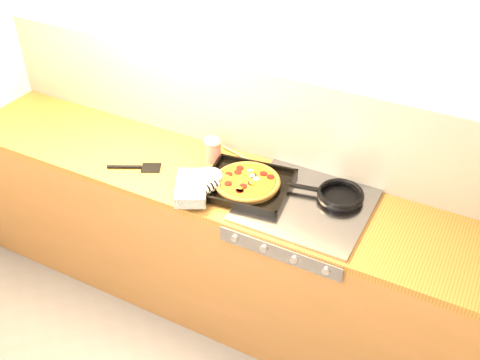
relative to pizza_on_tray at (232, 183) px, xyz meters
The scene contains 9 objects.
room_shell 0.41m from the pizza_on_tray, 102.27° to the left, with size 3.20×3.20×3.20m.
counter_run 0.50m from the pizza_on_tray, 143.34° to the left, with size 3.20×0.62×0.90m.
stovetop 0.38m from the pizza_on_tray, ahead, with size 0.60×0.56×0.02m, color gray.
pizza_on_tray is the anchor object (origin of this frame).
frying_pan 0.53m from the pizza_on_tray, 18.41° to the left, with size 0.40×0.27×0.04m.
tomato_can 0.28m from the pizza_on_tray, 139.50° to the left, with size 0.09×0.09×0.12m.
juice_glass 0.29m from the pizza_on_tray, 139.92° to the left, with size 0.10×0.10×0.13m.
wooden_spoon 0.28m from the pizza_on_tray, 102.54° to the left, with size 0.29×0.12×0.02m.
black_spatula 0.55m from the pizza_on_tray, behind, with size 0.27×0.18×0.02m.
Camera 1 is at (1.14, -0.91, 2.61)m, focal length 42.00 mm.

